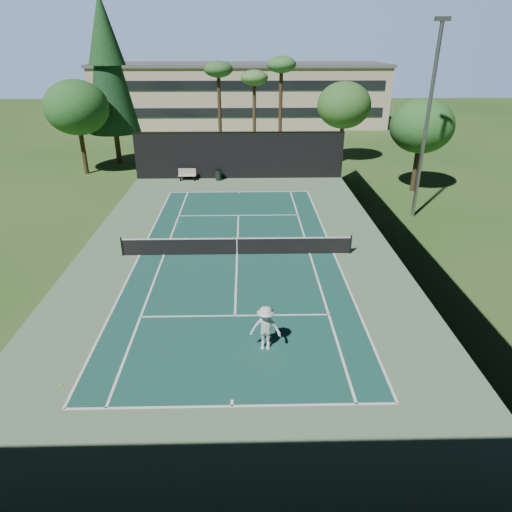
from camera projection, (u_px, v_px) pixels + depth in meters
The scene contains 22 objects.
ground at pixel (237, 255), 25.72m from camera, with size 160.00×160.00×0.00m, color #2F531F.
apron_slab at pixel (237, 254), 25.72m from camera, with size 18.00×32.00×0.01m, color #597B56.
court_surface at pixel (237, 254), 25.72m from camera, with size 10.97×23.77×0.01m, color #174A40.
court_lines at pixel (237, 254), 25.72m from camera, with size 11.07×23.87×0.01m.
tennis_net at pixel (237, 245), 25.49m from camera, with size 12.90×0.10×1.10m.
fence at pixel (236, 221), 24.93m from camera, with size 18.04×32.05×4.03m.
player at pixel (266, 328), 17.43m from camera, with size 1.21×0.69×1.87m, color silver.
tennis_ball_a at pixel (61, 385), 15.88m from camera, with size 0.06×0.06×0.06m, color #D4F136.
tennis_ball_b at pixel (185, 238), 27.85m from camera, with size 0.06×0.06×0.06m, color #E5EF36.
tennis_ball_c at pixel (257, 240), 27.54m from camera, with size 0.07×0.07×0.07m, color #DBF237.
tennis_ball_d at pixel (181, 223), 30.22m from camera, with size 0.06×0.06×0.06m, color #C1E534.
park_bench at pixel (187, 174), 39.40m from camera, with size 1.50×0.45×1.02m.
trash_bin at pixel (218, 175), 39.43m from camera, with size 0.56×0.56×0.95m.
pine_tree at pixel (107, 58), 41.34m from camera, with size 4.80×4.80×15.00m.
palm_a at pixel (218, 73), 43.94m from camera, with size 2.80×2.80×9.32m.
palm_b at pixel (254, 81), 46.18m from camera, with size 2.80×2.80×8.42m.
palm_c at pixel (281, 69), 42.99m from camera, with size 2.80×2.80×9.77m.
decid_tree_a at pixel (344, 105), 43.56m from camera, with size 5.12×5.12×7.62m.
decid_tree_b at pixel (422, 126), 34.73m from camera, with size 4.80×4.80×7.14m.
decid_tree_c at pixel (77, 108), 39.28m from camera, with size 5.44×5.44×8.09m.
campus_building at pixel (241, 94), 65.57m from camera, with size 40.50×12.50×8.30m.
light_pole at pixel (427, 120), 28.67m from camera, with size 0.90×0.25×12.22m.
Camera 1 is at (0.53, -23.35, 10.83)m, focal length 32.00 mm.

